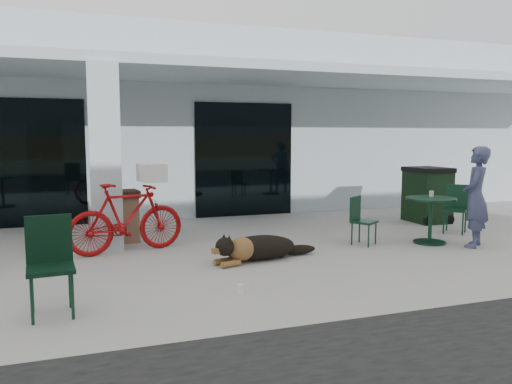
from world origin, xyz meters
name	(u,v)px	position (x,y,z in m)	size (l,w,h in m)	color
ground	(229,276)	(0.00, 0.00, 0.00)	(80.00, 80.00, 0.00)	#ADAAA3
building	(150,125)	(0.00, 8.50, 2.25)	(22.00, 7.00, 4.50)	silver
storefront_glass_left	(15,163)	(-3.20, 4.98, 1.35)	(2.80, 0.06, 2.70)	black
storefront_glass_right	(244,160)	(1.80, 4.98, 1.35)	(2.40, 0.06, 2.70)	black
column	(105,157)	(-1.50, 2.30, 1.56)	(0.50, 0.50, 3.12)	silver
overhang	(179,70)	(0.00, 3.60, 3.21)	(22.00, 2.80, 0.18)	silver
bicycle	(127,218)	(-1.21, 1.90, 0.58)	(0.54, 1.93, 1.16)	#990C0E
laundry_basket	(152,173)	(-0.77, 2.00, 1.31)	(0.50, 0.37, 0.30)	white
dog	(259,246)	(0.69, 0.70, 0.22)	(1.34, 0.45, 0.45)	black
cup_near_dog	(241,289)	(-0.06, -0.76, 0.05)	(0.09, 0.09, 0.11)	white
cafe_chair_near	(51,267)	(-2.20, -0.85, 0.53)	(0.48, 0.53, 1.06)	#133724
cafe_table_far	(430,220)	(4.00, 0.89, 0.41)	(0.88, 0.88, 0.82)	#133724
cafe_chair_far_a	(364,221)	(2.80, 1.15, 0.43)	(0.39, 0.42, 0.85)	#133724
cafe_chair_far_b	(455,209)	(5.07, 1.51, 0.48)	(0.43, 0.47, 0.96)	#133724
person	(476,197)	(4.53, 0.40, 0.87)	(0.64, 0.42, 1.74)	#3F456A
cup_on_table	(431,194)	(4.11, 1.03, 0.88)	(0.08, 0.08, 0.10)	white
trash_receptacle	(123,216)	(-1.20, 2.80, 0.47)	(0.55, 0.55, 0.94)	brown
wheeled_bin	(427,195)	(5.40, 2.80, 0.61)	(0.76, 0.96, 1.23)	black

